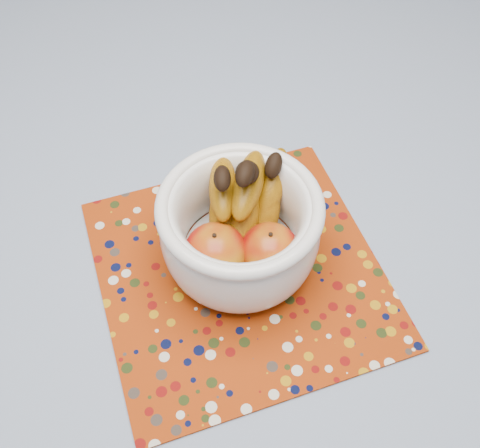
{
  "coord_description": "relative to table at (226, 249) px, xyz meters",
  "views": [
    {
      "loc": [
        0.03,
        -0.46,
        1.37
      ],
      "look_at": [
        0.02,
        -0.07,
        0.83
      ],
      "focal_mm": 42.0,
      "sensor_mm": 36.0,
      "label": 1
    }
  ],
  "objects": [
    {
      "name": "table",
      "position": [
        0.0,
        0.0,
        0.0
      ],
      "size": [
        1.2,
        1.2,
        0.75
      ],
      "color": "brown",
      "rests_on": "ground"
    },
    {
      "name": "fruit_bowl",
      "position": [
        0.02,
        -0.07,
        0.16
      ],
      "size": [
        0.19,
        0.21,
        0.16
      ],
      "color": "white",
      "rests_on": "placemat"
    },
    {
      "name": "placemat",
      "position": [
        0.02,
        -0.09,
        0.09
      ],
      "size": [
        0.44,
        0.44,
        0.0
      ],
      "primitive_type": "cube",
      "rotation": [
        0.0,
        0.0,
        0.35
      ],
      "color": "#8F2C07",
      "rests_on": "tablecloth"
    },
    {
      "name": "tablecloth",
      "position": [
        0.0,
        0.0,
        0.08
      ],
      "size": [
        1.32,
        1.32,
        0.01
      ],
      "primitive_type": "cube",
      "color": "#647BA6",
      "rests_on": "table"
    }
  ]
}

